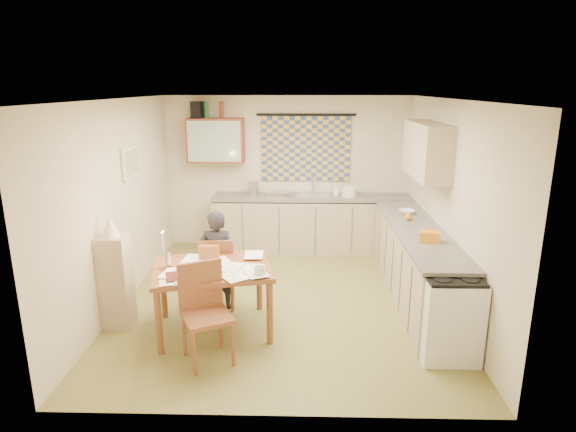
{
  "coord_description": "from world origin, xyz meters",
  "views": [
    {
      "loc": [
        0.21,
        -5.66,
        2.65
      ],
      "look_at": [
        0.06,
        0.2,
        1.06
      ],
      "focal_mm": 30.0,
      "sensor_mm": 36.0,
      "label": 1
    }
  ],
  "objects_px": {
    "dining_table": "(214,298)",
    "chair_far": "(218,285)",
    "stove": "(448,315)",
    "person": "(217,260)",
    "counter_right": "(416,264)",
    "counter_back": "(315,224)",
    "shelf_stand": "(116,282)"
  },
  "relations": [
    {
      "from": "counter_back",
      "to": "dining_table",
      "type": "xyz_separation_m",
      "value": [
        -1.2,
        -2.75,
        -0.07
      ]
    },
    {
      "from": "counter_back",
      "to": "shelf_stand",
      "type": "bearing_deg",
      "value": -130.56
    },
    {
      "from": "person",
      "to": "counter_right",
      "type": "bearing_deg",
      "value": -173.47
    },
    {
      "from": "counter_right",
      "to": "chair_far",
      "type": "height_order",
      "value": "counter_right"
    },
    {
      "from": "shelf_stand",
      "to": "dining_table",
      "type": "bearing_deg",
      "value": -3.25
    },
    {
      "from": "counter_right",
      "to": "person",
      "type": "distance_m",
      "value": 2.52
    },
    {
      "from": "person",
      "to": "shelf_stand",
      "type": "distance_m",
      "value": 1.17
    },
    {
      "from": "dining_table",
      "to": "chair_far",
      "type": "distance_m",
      "value": 0.6
    },
    {
      "from": "counter_back",
      "to": "shelf_stand",
      "type": "xyz_separation_m",
      "value": [
        -2.3,
        -2.68,
        0.08
      ]
    },
    {
      "from": "dining_table",
      "to": "chair_far",
      "type": "bearing_deg",
      "value": 83.04
    },
    {
      "from": "stove",
      "to": "person",
      "type": "xyz_separation_m",
      "value": [
        -2.48,
        1.02,
        0.19
      ]
    },
    {
      "from": "stove",
      "to": "person",
      "type": "height_order",
      "value": "person"
    },
    {
      "from": "stove",
      "to": "chair_far",
      "type": "bearing_deg",
      "value": 157.25
    },
    {
      "from": "counter_back",
      "to": "chair_far",
      "type": "distance_m",
      "value": 2.5
    },
    {
      "from": "chair_far",
      "to": "person",
      "type": "bearing_deg",
      "value": 102.44
    },
    {
      "from": "dining_table",
      "to": "stove",
      "type": "bearing_deg",
      "value": -23.01
    },
    {
      "from": "dining_table",
      "to": "shelf_stand",
      "type": "bearing_deg",
      "value": 164.39
    },
    {
      "from": "stove",
      "to": "shelf_stand",
      "type": "xyz_separation_m",
      "value": [
        -3.54,
        0.52,
        0.1
      ]
    },
    {
      "from": "stove",
      "to": "dining_table",
      "type": "bearing_deg",
      "value": 169.35
    },
    {
      "from": "counter_right",
      "to": "person",
      "type": "relative_size",
      "value": 2.38
    },
    {
      "from": "stove",
      "to": "person",
      "type": "relative_size",
      "value": 0.7
    },
    {
      "from": "counter_right",
      "to": "person",
      "type": "xyz_separation_m",
      "value": [
        -2.48,
        -0.37,
        0.17
      ]
    },
    {
      "from": "counter_back",
      "to": "stove",
      "type": "height_order",
      "value": "counter_back"
    },
    {
      "from": "counter_back",
      "to": "chair_far",
      "type": "relative_size",
      "value": 3.64
    },
    {
      "from": "counter_back",
      "to": "shelf_stand",
      "type": "distance_m",
      "value": 3.53
    },
    {
      "from": "dining_table",
      "to": "chair_far",
      "type": "relative_size",
      "value": 1.57
    },
    {
      "from": "counter_right",
      "to": "shelf_stand",
      "type": "distance_m",
      "value": 3.65
    },
    {
      "from": "counter_back",
      "to": "person",
      "type": "bearing_deg",
      "value": -119.56
    },
    {
      "from": "counter_right",
      "to": "person",
      "type": "bearing_deg",
      "value": -171.46
    },
    {
      "from": "counter_right",
      "to": "stove",
      "type": "distance_m",
      "value": 1.39
    },
    {
      "from": "chair_far",
      "to": "shelf_stand",
      "type": "relative_size",
      "value": 0.85
    },
    {
      "from": "dining_table",
      "to": "chair_far",
      "type": "xyz_separation_m",
      "value": [
        -0.06,
        0.59,
        -0.1
      ]
    }
  ]
}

